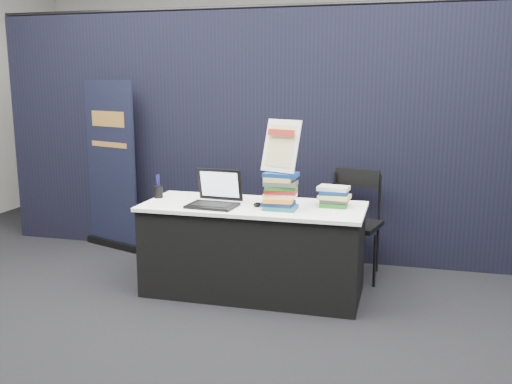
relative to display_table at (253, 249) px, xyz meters
The scene contains 15 objects.
floor 0.67m from the display_table, 90.00° to the right, with size 8.00×8.00×0.00m, color black.
wall_back 3.71m from the display_table, 90.00° to the left, with size 8.00×0.02×3.50m, color #ADACA4.
drape_partition 1.33m from the display_table, 90.00° to the left, with size 6.00×0.08×2.40m, color black.
display_table is the anchor object (origin of this frame).
laptop 0.54m from the display_table, 158.97° to the right, with size 0.40×0.33×0.29m.
mouse 0.40m from the display_table, 45.67° to the right, with size 0.06×0.10×0.03m, color black.
brochure_left 0.79m from the display_table, 166.48° to the right, with size 0.33×0.23×0.00m, color white.
brochure_mid 0.54m from the display_table, 167.98° to the right, with size 0.26×0.19×0.00m, color white.
brochure_right 0.64m from the display_table, 164.16° to the right, with size 0.26×0.18×0.00m, color silver.
pen_cup 0.96m from the display_table, behind, with size 0.08×0.08×0.10m, color black.
book_stack_tall 0.59m from the display_table, 24.65° to the right, with size 0.24×0.19×0.29m.
book_stack_short 0.79m from the display_table, ahead, with size 0.23×0.18×0.16m.
info_sign 0.90m from the display_table, 18.52° to the right, with size 0.33×0.23×0.42m.
pullup_banner 2.04m from the display_table, 153.04° to the left, with size 0.73×0.35×1.75m.
stacking_chair 1.00m from the display_table, 39.80° to the left, with size 0.52×0.52×0.95m.
Camera 1 is at (1.19, -3.81, 1.75)m, focal length 40.00 mm.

